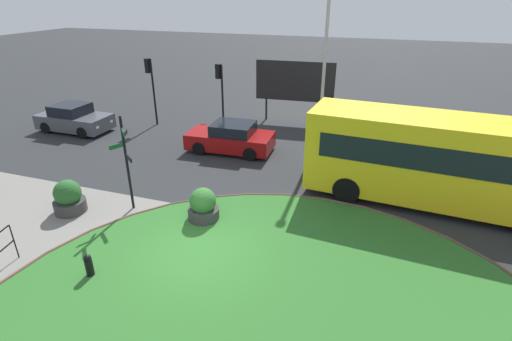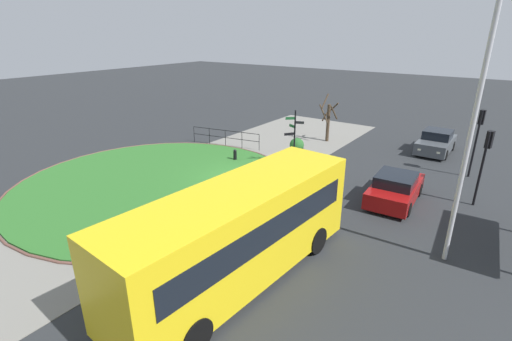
{
  "view_description": "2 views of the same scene",
  "coord_description": "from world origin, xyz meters",
  "views": [
    {
      "loc": [
        4.7,
        -8.6,
        7.2
      ],
      "look_at": [
        0.86,
        2.66,
        1.68
      ],
      "focal_mm": 27.43,
      "sensor_mm": 36.0,
      "label": 1
    },
    {
      "loc": [
        14.76,
        11.83,
        7.71
      ],
      "look_at": [
        3.0,
        3.43,
        2.21
      ],
      "focal_mm": 25.88,
      "sensor_mm": 36.0,
      "label": 2
    }
  ],
  "objects": [
    {
      "name": "car_far_lane",
      "position": [
        -2.2,
        7.87,
        0.67
      ],
      "size": [
        4.19,
        2.11,
        1.43
      ],
      "rotation": [
        0.0,
        0.0,
        3.19
      ],
      "color": "maroon",
      "rests_on": "ground"
    },
    {
      "name": "car_near_lane",
      "position": [
        -11.56,
        7.85,
        0.69
      ],
      "size": [
        4.01,
        1.97,
        1.51
      ],
      "rotation": [
        0.0,
        0.0,
        -0.01
      ],
      "color": "#474C51",
      "rests_on": "ground"
    },
    {
      "name": "grass_island",
      "position": [
        3.0,
        -3.07,
        0.05
      ],
      "size": [
        14.66,
        14.66,
        0.1
      ],
      "primitive_type": "cylinder",
      "color": "#2D6B28",
      "rests_on": "ground"
    },
    {
      "name": "ground",
      "position": [
        0.0,
        0.0,
        0.0
      ],
      "size": [
        120.0,
        120.0,
        0.0
      ],
      "primitive_type": "plane",
      "color": "#282B2D"
    },
    {
      "name": "planter_near_signpost",
      "position": [
        -0.68,
        1.66,
        0.54
      ],
      "size": [
        1.06,
        1.06,
        1.21
      ],
      "color": "#383838",
      "rests_on": "ground"
    },
    {
      "name": "lamppost_tall",
      "position": [
        1.6,
        10.79,
        5.13
      ],
      "size": [
        0.32,
        0.32,
        9.66
      ],
      "color": "#B7B7BC",
      "rests_on": "ground"
    },
    {
      "name": "traffic_light_far",
      "position": [
        -4.1,
        11.08,
        2.61
      ],
      "size": [
        0.48,
        0.31,
        3.55
      ],
      "rotation": [
        0.0,
        0.0,
        2.92
      ],
      "color": "black",
      "rests_on": "ground"
    },
    {
      "name": "grass_kerb_ring",
      "position": [
        3.0,
        -3.07,
        0.06
      ],
      "size": [
        14.97,
        14.97,
        0.11
      ],
      "primitive_type": "torus",
      "color": "brown",
      "rests_on": "ground"
    },
    {
      "name": "signpost_directional",
      "position": [
        -3.43,
        1.55,
        1.98
      ],
      "size": [
        0.76,
        0.98,
        3.47
      ],
      "color": "black",
      "rests_on": "ground"
    },
    {
      "name": "traffic_light_near",
      "position": [
        -8.03,
        10.37,
        2.75
      ],
      "size": [
        0.49,
        0.28,
        3.75
      ],
      "rotation": [
        0.0,
        0.0,
        3.04
      ],
      "color": "black",
      "rests_on": "ground"
    },
    {
      "name": "street_tree_bare",
      "position": [
        -9.78,
        0.76,
        1.66
      ],
      "size": [
        1.27,
        1.25,
        3.42
      ],
      "color": "#423323",
      "rests_on": "ground"
    },
    {
      "name": "planter_kerbside",
      "position": [
        -5.42,
        0.67,
        0.54
      ],
      "size": [
        1.09,
        1.09,
        1.22
      ],
      "color": "#383838",
      "rests_on": "ground"
    },
    {
      "name": "bollard_foreground",
      "position": [
        -2.34,
        -2.0,
        0.39
      ],
      "size": [
        0.21,
        0.21,
        0.76
      ],
      "color": "black",
      "rests_on": "ground"
    },
    {
      "name": "bus_yellow",
      "position": [
        6.76,
        5.47,
        1.74
      ],
      "size": [
        9.35,
        3.13,
        3.24
      ],
      "rotation": [
        0.0,
        0.0,
        3.07
      ],
      "color": "yellow",
      "rests_on": "ground"
    },
    {
      "name": "railing_grass_edge",
      "position": [
        -4.44,
        -4.55,
        0.75
      ],
      "size": [
        1.05,
        5.16,
        1.16
      ],
      "rotation": [
        0.0,
        0.0,
        4.91
      ],
      "color": "black",
      "rests_on": "ground"
    },
    {
      "name": "sidewalk_paving",
      "position": [
        0.0,
        -1.84,
        0.01
      ],
      "size": [
        32.0,
        8.33,
        0.02
      ],
      "primitive_type": "cube",
      "color": "gray",
      "rests_on": "ground"
    }
  ]
}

